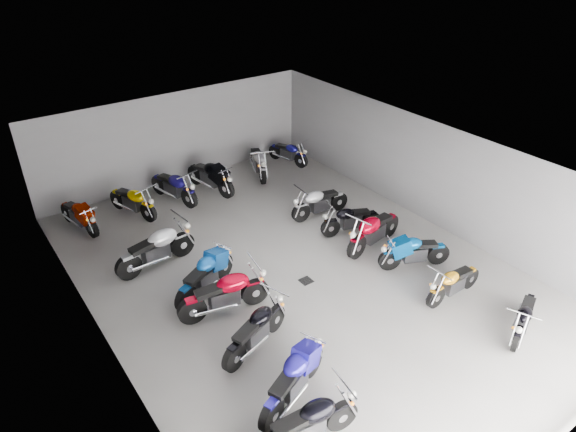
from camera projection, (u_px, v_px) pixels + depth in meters
name	position (u px, v px, depth m)	size (l,w,h in m)	color
ground	(295.00, 272.00, 13.85)	(14.00, 14.00, 0.00)	#9F9D97
wall_back	(176.00, 138.00, 17.94)	(10.00, 0.10, 3.20)	slate
wall_left	(100.00, 294.00, 10.52)	(0.10, 14.00, 3.20)	slate
wall_right	(427.00, 171.00, 15.57)	(0.10, 14.00, 3.20)	slate
ceiling	(296.00, 163.00, 12.22)	(10.00, 14.00, 0.04)	black
drain_grate	(306.00, 281.00, 13.50)	(0.32, 0.32, 0.01)	black
motorcycle_left_a	(307.00, 424.00, 9.10)	(2.14, 0.53, 0.95)	black
motorcycle_left_b	(294.00, 379.00, 9.98)	(2.09, 0.97, 0.97)	black
motorcycle_left_c	(256.00, 330.00, 11.18)	(2.02, 0.83, 0.92)	black
motorcycle_left_d	(225.00, 294.00, 12.18)	(2.28, 0.59, 1.01)	black
motorcycle_left_e	(206.00, 275.00, 12.86)	(2.06, 1.03, 0.96)	black
motorcycle_left_f	(156.00, 249.00, 13.81)	(2.34, 0.52, 1.03)	black
motorcycle_right_a	(524.00, 317.00, 11.62)	(1.79, 0.81, 0.83)	black
motorcycle_right_b	(453.00, 283.00, 12.71)	(1.88, 0.36, 0.83)	black
motorcycle_right_c	(414.00, 252.00, 13.83)	(1.90, 0.95, 0.89)	black
motorcycle_right_d	(373.00, 231.00, 14.63)	(2.29, 0.61, 1.01)	black
motorcycle_right_e	(350.00, 219.00, 15.34)	(1.90, 0.66, 0.85)	black
motorcycle_right_f	(319.00, 202.00, 16.20)	(2.06, 0.45, 0.91)	black
motorcycle_back_a	(79.00, 215.00, 15.50)	(0.60, 1.99, 0.88)	black
motorcycle_back_b	(133.00, 201.00, 16.24)	(0.81, 2.03, 0.92)	black
motorcycle_back_c	(174.00, 186.00, 17.05)	(0.72, 2.17, 0.97)	black
motorcycle_back_d	(211.00, 177.00, 17.66)	(0.68, 2.26, 1.01)	black
motorcycle_back_e	(258.00, 161.00, 18.77)	(0.96, 2.12, 0.98)	black
motorcycle_back_f	(288.00, 152.00, 19.70)	(0.60, 1.83, 0.82)	black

